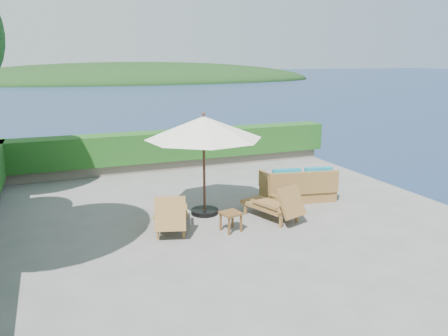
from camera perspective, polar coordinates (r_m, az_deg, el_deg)
name	(u,v)px	position (r m, az deg, el deg)	size (l,w,h in m)	color
ground	(225,220)	(10.73, 0.09, -6.80)	(12.00, 12.00, 0.00)	gray
foundation	(225,278)	(11.37, 0.09, -14.14)	(12.00, 12.00, 3.00)	#50483F
ocean	(225,328)	(12.12, 0.09, -20.20)	(600.00, 600.00, 0.00)	#152341
offshore_island	(139,81)	(152.21, -11.00, 11.09)	(126.00, 57.60, 12.60)	black
planter_wall_far	(167,164)	(15.80, -7.47, 0.55)	(12.00, 0.60, 0.36)	#736A5C
hedge_far	(166,145)	(15.66, -7.54, 2.94)	(12.40, 0.90, 1.00)	#1F4614
patio_umbrella	(204,129)	(10.64, -2.67, 5.17)	(3.45, 3.45, 2.58)	black
lounge_left	(171,214)	(10.03, -6.95, -6.03)	(1.10, 1.75, 0.94)	olive
lounge_right	(275,204)	(10.71, 6.70, -4.73)	(1.14, 1.75, 0.94)	olive
side_table	(231,216)	(9.94, 0.90, -6.24)	(0.51, 0.51, 0.45)	brown
wicker_loveseat	(298,187)	(12.32, 9.67, -2.41)	(2.14, 1.37, 0.97)	olive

